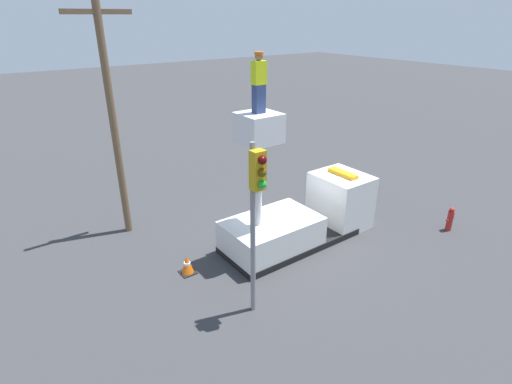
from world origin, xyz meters
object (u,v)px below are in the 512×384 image
(traffic_cone_rear, at_px, (187,265))
(bucket_truck, at_px, (302,216))
(utility_pole, at_px, (112,116))
(traffic_light_pole, at_px, (256,199))
(worker, at_px, (259,83))
(fire_hydrant, at_px, (450,219))

(traffic_cone_rear, bearing_deg, bucket_truck, -7.10)
(bucket_truck, relative_size, utility_pole, 0.71)
(traffic_cone_rear, bearing_deg, traffic_light_pole, -75.99)
(worker, height_order, traffic_light_pole, worker)
(worker, height_order, traffic_cone_rear, worker)
(worker, xyz_separation_m, fire_hydrant, (7.13, -2.91, -5.45))
(fire_hydrant, bearing_deg, traffic_cone_rear, 160.15)
(bucket_truck, xyz_separation_m, fire_hydrant, (5.15, -2.91, -0.50))
(bucket_truck, height_order, worker, worker)
(traffic_light_pole, distance_m, fire_hydrant, 9.42)
(traffic_light_pole, height_order, fire_hydrant, traffic_light_pole)
(traffic_cone_rear, distance_m, utility_pole, 5.81)
(worker, relative_size, fire_hydrant, 1.79)
(bucket_truck, relative_size, fire_hydrant, 6.18)
(traffic_cone_rear, bearing_deg, fire_hydrant, -19.85)
(bucket_truck, height_order, traffic_cone_rear, bucket_truck)
(traffic_cone_rear, bearing_deg, worker, -12.64)
(worker, bearing_deg, utility_pole, 123.92)
(utility_pole, bearing_deg, traffic_light_pole, -79.47)
(fire_hydrant, bearing_deg, bucket_truck, 150.53)
(bucket_truck, height_order, traffic_light_pole, bucket_truck)
(traffic_light_pole, bearing_deg, bucket_truck, 31.39)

